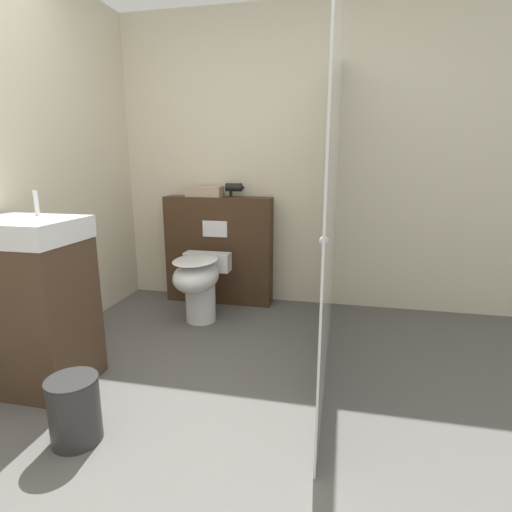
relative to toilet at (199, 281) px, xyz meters
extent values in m
plane|color=#565451|center=(0.45, -1.54, -0.34)|extent=(12.00, 12.00, 0.00)
cube|color=beige|center=(0.45, 0.68, 0.91)|extent=(8.00, 0.06, 2.50)
cube|color=#3D2819|center=(0.01, 0.52, 0.14)|extent=(0.95, 0.20, 0.95)
cube|color=white|center=(0.01, 0.41, 0.35)|extent=(0.22, 0.01, 0.14)
cube|color=silver|center=(1.02, -0.40, 0.68)|extent=(0.01, 2.10, 2.03)
sphere|color=#B2B2B7|center=(1.02, -1.42, 0.63)|extent=(0.04, 0.04, 0.04)
cylinder|color=white|center=(0.00, 0.03, -0.16)|extent=(0.24, 0.24, 0.37)
ellipsoid|color=white|center=(0.00, -0.05, 0.05)|extent=(0.34, 0.46, 0.24)
ellipsoid|color=white|center=(0.00, -0.05, 0.18)|extent=(0.33, 0.45, 0.02)
cube|color=white|center=(0.00, 0.22, 0.10)|extent=(0.38, 0.13, 0.15)
cube|color=#473323|center=(-0.58, -1.06, 0.08)|extent=(0.56, 0.44, 0.84)
cube|color=white|center=(-0.58, -1.06, 0.56)|extent=(0.57, 0.45, 0.12)
cylinder|color=silver|center=(-0.58, -0.93, 0.69)|extent=(0.02, 0.02, 0.14)
cylinder|color=black|center=(0.14, 0.54, 0.69)|extent=(0.14, 0.07, 0.07)
cone|color=black|center=(0.23, 0.54, 0.69)|extent=(0.03, 0.06, 0.06)
cylinder|color=black|center=(0.12, 0.54, 0.65)|extent=(0.03, 0.03, 0.08)
cube|color=tan|center=(-0.11, 0.52, 0.66)|extent=(0.31, 0.17, 0.09)
cylinder|color=#2D2D2D|center=(-0.06, -1.45, -0.19)|extent=(0.22, 0.22, 0.30)
cylinder|color=#2D2D2D|center=(-0.06, -1.45, -0.04)|extent=(0.23, 0.23, 0.01)
camera|label=1|loc=(1.08, -2.83, 0.91)|focal=28.00mm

